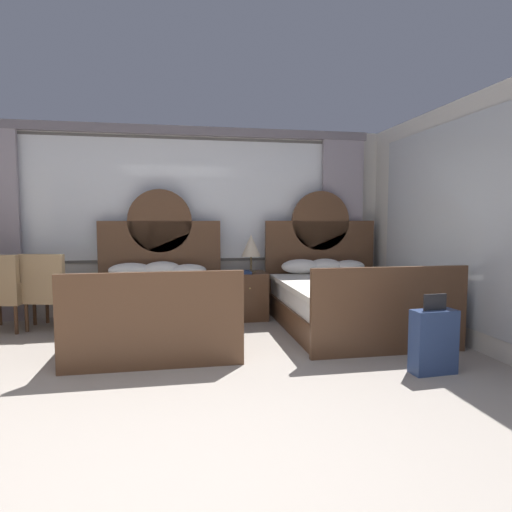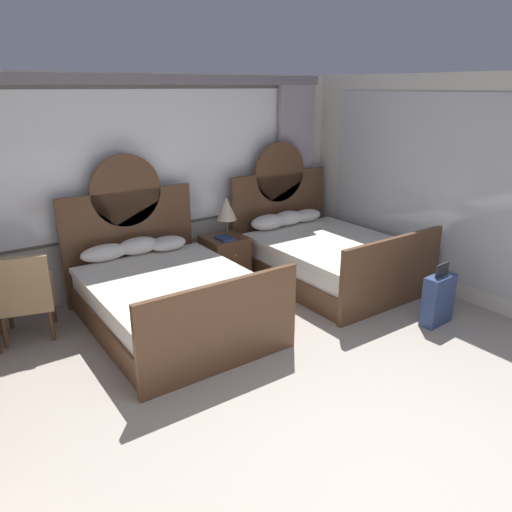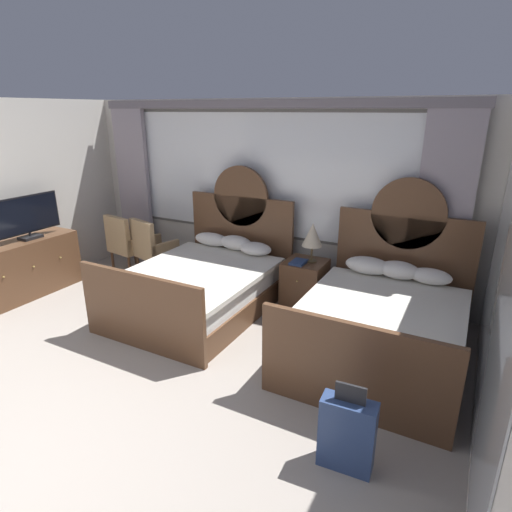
{
  "view_description": "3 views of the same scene",
  "coord_description": "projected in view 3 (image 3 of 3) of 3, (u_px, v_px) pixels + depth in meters",
  "views": [
    {
      "loc": [
        -0.05,
        -2.11,
        1.39
      ],
      "look_at": [
        0.89,
        3.06,
        0.93
      ],
      "focal_mm": 30.4,
      "sensor_mm": 36.0,
      "label": 1
    },
    {
      "loc": [
        -2.31,
        -1.53,
        2.55
      ],
      "look_at": [
        0.6,
        2.61,
        0.76
      ],
      "focal_mm": 33.97,
      "sensor_mm": 36.0,
      "label": 2
    },
    {
      "loc": [
        2.78,
        -1.19,
        2.55
      ],
      "look_at": [
        0.52,
        3.05,
        0.88
      ],
      "focal_mm": 29.69,
      "sensor_mm": 36.0,
      "label": 3
    }
  ],
  "objects": [
    {
      "name": "suitcase_on_floor",
      "position": [
        347.0,
        434.0,
        3.11
      ],
      "size": [
        0.41,
        0.2,
        0.72
      ],
      "color": "navy",
      "rests_on": "ground_plane"
    },
    {
      "name": "table_lamp_on_nightstand",
      "position": [
        312.0,
        235.0,
        5.47
      ],
      "size": [
        0.27,
        0.27,
        0.52
      ],
      "color": "brown",
      "rests_on": "nightstand_between_beds"
    },
    {
      "name": "wall_back_window",
      "position": [
        264.0,
        190.0,
        6.17
      ],
      "size": [
        6.06,
        0.22,
        2.7
      ],
      "color": "beige",
      "rests_on": "ground_plane"
    },
    {
      "name": "bed_near_window",
      "position": [
        203.0,
        284.0,
        5.62
      ],
      "size": [
        1.68,
        2.26,
        1.79
      ],
      "color": "brown",
      "rests_on": "ground_plane"
    },
    {
      "name": "dresser_minibar",
      "position": [
        23.0,
        269.0,
        6.0
      ],
      "size": [
        0.53,
        1.58,
        0.81
      ],
      "color": "brown",
      "rests_on": "ground_plane"
    },
    {
      "name": "nightstand_between_beds",
      "position": [
        305.0,
        284.0,
        5.7
      ],
      "size": [
        0.53,
        0.55,
        0.65
      ],
      "color": "brown",
      "rests_on": "ground_plane"
    },
    {
      "name": "tv_flatscreen",
      "position": [
        27.0,
        217.0,
        5.91
      ],
      "size": [
        0.2,
        0.98,
        0.61
      ],
      "color": "black",
      "rests_on": "dresser_minibar"
    },
    {
      "name": "armchair_by_window_centre",
      "position": [
        126.0,
        242.0,
        6.87
      ],
      "size": [
        0.63,
        0.63,
        0.96
      ],
      "color": "tan",
      "rests_on": "ground_plane"
    },
    {
      "name": "wall_right_mirror",
      "position": [
        508.0,
        299.0,
        2.82
      ],
      "size": [
        0.08,
        4.89,
        2.7
      ],
      "color": "beige",
      "rests_on": "ground_plane"
    },
    {
      "name": "book_on_nightstand",
      "position": [
        299.0,
        262.0,
        5.52
      ],
      "size": [
        0.18,
        0.26,
        0.03
      ],
      "color": "navy",
      "rests_on": "nightstand_between_beds"
    },
    {
      "name": "bed_near_mirror",
      "position": [
        381.0,
        323.0,
        4.59
      ],
      "size": [
        1.68,
        2.26,
        1.79
      ],
      "color": "brown",
      "rests_on": "ground_plane"
    },
    {
      "name": "armchair_by_window_left",
      "position": [
        152.0,
        246.0,
        6.63
      ],
      "size": [
        0.67,
        0.67,
        0.96
      ],
      "color": "tan",
      "rests_on": "ground_plane"
    }
  ]
}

